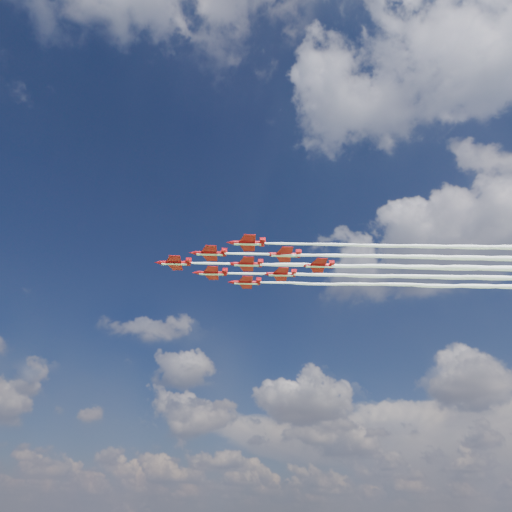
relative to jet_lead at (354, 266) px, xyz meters
The scene contains 9 objects.
jet_lead is the anchor object (origin of this frame).
jet_row2_port 12.33m from the jet_lead, ahead, with size 90.60×71.44×2.67m.
jet_row2_starb 12.33m from the jet_lead, 68.44° to the left, with size 90.60×71.44×2.67m.
jet_row3_port 24.66m from the jet_lead, ahead, with size 90.60×71.44×2.67m.
jet_row3_centre 21.26m from the jet_lead, 38.02° to the left, with size 90.60×71.44×2.67m.
jet_row3_starb 24.66m from the jet_lead, 68.44° to the left, with size 90.60×71.44×2.67m.
jet_row4_port 32.50m from the jet_lead, 26.95° to the left, with size 90.60×71.44×2.67m.
jet_row4_starb 32.50m from the jet_lead, 49.09° to the left, with size 90.60×71.44×2.67m.
jet_tail 42.53m from the jet_lead, 38.02° to the left, with size 90.60×71.44×2.67m.
Camera 1 is at (82.61, -101.39, 8.77)m, focal length 35.00 mm.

